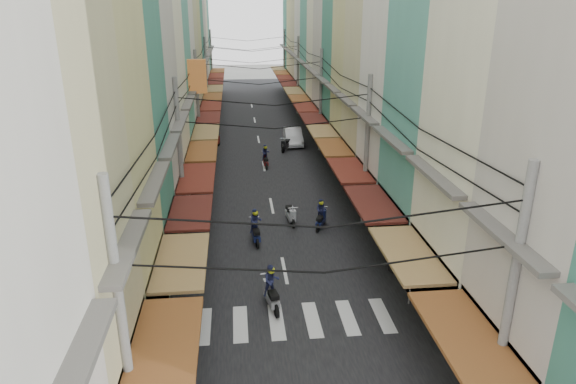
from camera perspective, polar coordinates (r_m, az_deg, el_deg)
ground at (r=25.68m, az=-0.83°, el=-6.56°), size 160.00×160.00×0.00m
road at (r=44.40m, az=-3.17°, el=5.21°), size 10.00×80.00×0.02m
sidewalk_left at (r=44.57m, az=-11.58°, el=4.90°), size 3.00×80.00×0.06m
sidewalk_right at (r=45.16m, az=5.13°, el=5.44°), size 3.00×80.00×0.06m
crosswalk at (r=20.53m, az=0.73°, el=-14.09°), size 7.55×2.40×0.01m
building_row_left at (r=39.84m, az=-15.17°, el=17.07°), size 7.80×67.67×23.70m
building_row_right at (r=40.54m, az=8.60°, el=17.05°), size 7.80×68.98×22.59m
utility_poles at (r=38.20m, az=-2.97°, el=12.79°), size 10.20×66.13×8.20m
white_car at (r=44.77m, az=0.58°, el=5.35°), size 4.83×1.95×1.70m
bicycle at (r=24.17m, az=13.10°, el=-8.99°), size 1.75×1.05×1.13m
moving_scooters at (r=30.61m, az=-1.91°, el=-0.87°), size 6.65×26.42×1.92m
parked_scooters at (r=23.19m, az=8.96°, el=-8.69°), size 12.76×13.18×1.01m
pedestrians at (r=25.18m, az=-10.76°, el=-4.91°), size 14.68×19.08×2.16m
market_umbrella at (r=23.64m, az=15.18°, el=-4.56°), size 2.11×2.11×2.22m
traffic_sign at (r=21.13m, az=13.63°, el=-7.56°), size 0.10×0.59×2.70m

